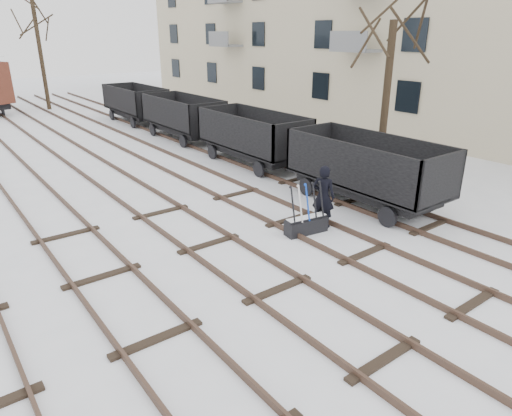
{
  "coord_description": "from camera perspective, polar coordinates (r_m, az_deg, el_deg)",
  "views": [
    {
      "loc": [
        -5.84,
        -6.93,
        5.52
      ],
      "look_at": [
        0.89,
        2.01,
        1.2
      ],
      "focal_mm": 32.0,
      "sensor_mm": 36.0,
      "label": 1
    }
  ],
  "objects": [
    {
      "name": "tree_far_right",
      "position": [
        38.9,
        -25.37,
        17.28
      ],
      "size": [
        0.3,
        0.3,
        8.44
      ],
      "primitive_type": "cylinder",
      "color": "black",
      "rests_on": "ground"
    },
    {
      "name": "tracks",
      "position": [
        22.1,
        -20.57,
        5.48
      ],
      "size": [
        13.9,
        52.0,
        0.16
      ],
      "color": "black",
      "rests_on": "ground"
    },
    {
      "name": "freight_wagon_a",
      "position": [
        15.92,
        13.49,
        3.53
      ],
      "size": [
        2.24,
        5.59,
        2.28
      ],
      "color": "black",
      "rests_on": "ground"
    },
    {
      "name": "freight_wagon_b",
      "position": [
        20.41,
        -0.41,
        7.94
      ],
      "size": [
        2.24,
        5.59,
        2.28
      ],
      "color": "black",
      "rests_on": "ground"
    },
    {
      "name": "tree_near",
      "position": [
        19.18,
        15.91,
        12.72
      ],
      "size": [
        0.3,
        0.3,
        5.97
      ],
      "primitive_type": "cylinder",
      "color": "black",
      "rests_on": "ground"
    },
    {
      "name": "ground_frame",
      "position": [
        13.42,
        6.29,
        -2.0
      ],
      "size": [
        1.35,
        0.59,
        1.49
      ],
      "rotation": [
        0.0,
        0.0,
        -0.14
      ],
      "color": "black",
      "rests_on": "ground"
    },
    {
      "name": "freight_wagon_d",
      "position": [
        31.45,
        -14.77,
        11.93
      ],
      "size": [
        2.24,
        5.59,
        2.28
      ],
      "color": "black",
      "rests_on": "ground"
    },
    {
      "name": "ground",
      "position": [
        10.61,
        2.73,
        -10.26
      ],
      "size": [
        120.0,
        120.0,
        0.0
      ],
      "primitive_type": "plane",
      "color": "white",
      "rests_on": "ground"
    },
    {
      "name": "freight_wagon_c",
      "position": [
        25.73,
        -9.08,
        10.43
      ],
      "size": [
        2.24,
        5.59,
        2.28
      ],
      "color": "black",
      "rests_on": "ground"
    },
    {
      "name": "worker",
      "position": [
        13.73,
        8.41,
        1.45
      ],
      "size": [
        0.73,
        0.83,
        1.9
      ],
      "primitive_type": "imported",
      "rotation": [
        0.0,
        0.0,
        2.06
      ],
      "color": "black",
      "rests_on": "ground"
    }
  ]
}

